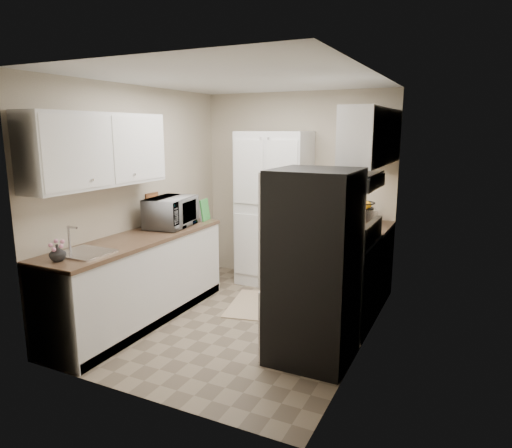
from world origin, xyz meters
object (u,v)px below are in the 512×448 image
Objects in this scene: refrigerator at (314,267)px; toaster_oven at (364,217)px; pantry_cabinet at (274,209)px; wine_bottle at (174,211)px; electric_range at (341,281)px; microwave at (171,212)px.

refrigerator is 1.64m from toaster_oven.
pantry_cabinet reaches higher than refrigerator.
toaster_oven is at bearing 20.13° from wine_bottle.
pantry_cabinet is 1.20m from toaster_oven.
wine_bottle is (-2.11, 0.05, 0.57)m from electric_range.
pantry_cabinet is 1.77× the size of electric_range.
toaster_oven is at bearing -4.52° from pantry_cabinet.
wine_bottle is at bearing 178.71° from electric_range.
pantry_cabinet is 1.58m from electric_range.
refrigerator is at bearing -56.54° from pantry_cabinet.
wine_bottle is 0.76× the size of toaster_oven.
pantry_cabinet reaches higher than microwave.
refrigerator reaches higher than microwave.
microwave is (-0.78, -1.17, 0.09)m from pantry_cabinet.
microwave reaches higher than wine_bottle.
toaster_oven is (0.06, 1.63, 0.17)m from refrigerator.
electric_range is 0.66× the size of refrigerator.
pantry_cabinet is at bearing 154.28° from toaster_oven.
electric_range is at bearing 87.52° from refrigerator.
refrigerator reaches higher than wine_bottle.
electric_range is 0.99m from toaster_oven.
electric_range is at bearing -1.29° from wine_bottle.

